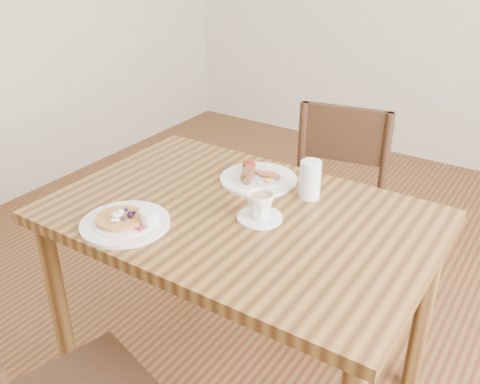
{
  "coord_description": "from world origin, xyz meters",
  "views": [
    {
      "loc": [
        0.81,
        -1.23,
        1.58
      ],
      "look_at": [
        0.0,
        0.0,
        0.82
      ],
      "focal_mm": 40.0,
      "sensor_mm": 36.0,
      "label": 1
    }
  ],
  "objects_px": {
    "breakfast_plate": "(257,178)",
    "teacup_saucer": "(260,207)",
    "dining_table": "(240,238)",
    "water_glass": "(310,180)",
    "pancake_plate": "(127,221)",
    "chair_far": "(332,204)"
  },
  "relations": [
    {
      "from": "pancake_plate",
      "to": "dining_table",
      "type": "bearing_deg",
      "value": 47.09
    },
    {
      "from": "breakfast_plate",
      "to": "water_glass",
      "type": "distance_m",
      "value": 0.22
    },
    {
      "from": "chair_far",
      "to": "water_glass",
      "type": "xyz_separation_m",
      "value": [
        0.1,
        -0.44,
        0.32
      ]
    },
    {
      "from": "dining_table",
      "to": "breakfast_plate",
      "type": "bearing_deg",
      "value": 108.12
    },
    {
      "from": "breakfast_plate",
      "to": "teacup_saucer",
      "type": "xyz_separation_m",
      "value": [
        0.15,
        -0.22,
        0.03
      ]
    },
    {
      "from": "chair_far",
      "to": "pancake_plate",
      "type": "bearing_deg",
      "value": 61.98
    },
    {
      "from": "dining_table",
      "to": "chair_far",
      "type": "bearing_deg",
      "value": 86.53
    },
    {
      "from": "chair_far",
      "to": "teacup_saucer",
      "type": "bearing_deg",
      "value": 82.16
    },
    {
      "from": "breakfast_plate",
      "to": "water_glass",
      "type": "height_order",
      "value": "water_glass"
    },
    {
      "from": "teacup_saucer",
      "to": "water_glass",
      "type": "bearing_deg",
      "value": 73.76
    },
    {
      "from": "dining_table",
      "to": "water_glass",
      "type": "height_order",
      "value": "water_glass"
    },
    {
      "from": "teacup_saucer",
      "to": "pancake_plate",
      "type": "bearing_deg",
      "value": -140.99
    },
    {
      "from": "dining_table",
      "to": "breakfast_plate",
      "type": "distance_m",
      "value": 0.26
    },
    {
      "from": "chair_far",
      "to": "teacup_saucer",
      "type": "xyz_separation_m",
      "value": [
        0.04,
        -0.65,
        0.3
      ]
    },
    {
      "from": "breakfast_plate",
      "to": "dining_table",
      "type": "bearing_deg",
      "value": -71.88
    },
    {
      "from": "chair_far",
      "to": "dining_table",
      "type": "bearing_deg",
      "value": 75.57
    },
    {
      "from": "chair_far",
      "to": "water_glass",
      "type": "bearing_deg",
      "value": 91.51
    },
    {
      "from": "dining_table",
      "to": "pancake_plate",
      "type": "bearing_deg",
      "value": -132.91
    },
    {
      "from": "dining_table",
      "to": "water_glass",
      "type": "distance_m",
      "value": 0.3
    },
    {
      "from": "breakfast_plate",
      "to": "teacup_saucer",
      "type": "relative_size",
      "value": 1.93
    },
    {
      "from": "dining_table",
      "to": "chair_far",
      "type": "xyz_separation_m",
      "value": [
        0.04,
        0.65,
        -0.16
      ]
    },
    {
      "from": "water_glass",
      "to": "pancake_plate",
      "type": "bearing_deg",
      "value": -128.85
    }
  ]
}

